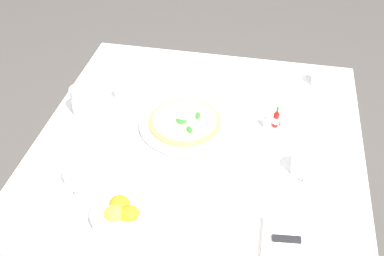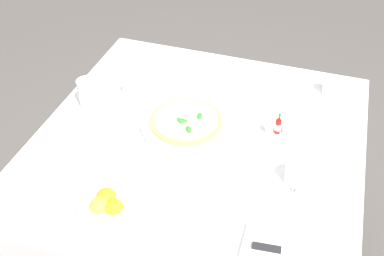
% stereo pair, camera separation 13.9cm
% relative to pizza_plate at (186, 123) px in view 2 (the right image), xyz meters
% --- Properties ---
extents(dining_table, '(1.08, 1.08, 0.74)m').
position_rel_pizza_plate_xyz_m(dining_table, '(0.06, -0.05, -0.15)').
color(dining_table, white).
rests_on(dining_table, ground_plane).
extents(pizza_plate, '(0.32, 0.32, 0.02)m').
position_rel_pizza_plate_xyz_m(pizza_plate, '(0.00, 0.00, 0.00)').
color(pizza_plate, white).
rests_on(pizza_plate, dining_table).
extents(pizza, '(0.25, 0.25, 0.02)m').
position_rel_pizza_plate_xyz_m(pizza, '(0.00, -0.00, 0.01)').
color(pizza, tan).
rests_on(pizza, pizza_plate).
extents(coffee_cup_back_corner, '(0.13, 0.13, 0.06)m').
position_rel_pizza_plate_xyz_m(coffee_cup_back_corner, '(-0.26, -0.33, 0.02)').
color(coffee_cup_back_corner, white).
rests_on(coffee_cup_back_corner, dining_table).
extents(coffee_cup_far_left, '(0.13, 0.13, 0.06)m').
position_rel_pizza_plate_xyz_m(coffee_cup_far_left, '(0.40, -0.15, 0.02)').
color(coffee_cup_far_left, white).
rests_on(coffee_cup_far_left, dining_table).
extents(coffee_cup_center_back, '(0.13, 0.13, 0.06)m').
position_rel_pizza_plate_xyz_m(coffee_cup_center_back, '(0.47, 0.34, 0.02)').
color(coffee_cup_center_back, white).
rests_on(coffee_cup_center_back, dining_table).
extents(water_glass_near_right, '(0.07, 0.07, 0.11)m').
position_rel_pizza_plate_xyz_m(water_glass_near_right, '(-0.37, -0.00, 0.04)').
color(water_glass_near_right, white).
rests_on(water_glass_near_right, dining_table).
extents(napkin_folded, '(0.22, 0.13, 0.02)m').
position_rel_pizza_plate_xyz_m(napkin_folded, '(0.41, -0.42, -0.00)').
color(napkin_folded, white).
rests_on(napkin_folded, dining_table).
extents(dinner_knife, '(0.20, 0.04, 0.01)m').
position_rel_pizza_plate_xyz_m(dinner_knife, '(0.41, -0.42, 0.01)').
color(dinner_knife, silver).
rests_on(dinner_knife, napkin_folded).
extents(citrus_bowl, '(0.15, 0.15, 0.07)m').
position_rel_pizza_plate_xyz_m(citrus_bowl, '(-0.09, -0.43, 0.02)').
color(citrus_bowl, white).
rests_on(citrus_bowl, dining_table).
extents(hot_sauce_bottle, '(0.02, 0.02, 0.08)m').
position_rel_pizza_plate_xyz_m(hot_sauce_bottle, '(0.31, 0.06, 0.02)').
color(hot_sauce_bottle, '#B7140F').
rests_on(hot_sauce_bottle, dining_table).
extents(salt_shaker, '(0.03, 0.03, 0.06)m').
position_rel_pizza_plate_xyz_m(salt_shaker, '(0.34, 0.07, 0.01)').
color(salt_shaker, white).
rests_on(salt_shaker, dining_table).
extents(pepper_shaker, '(0.03, 0.03, 0.06)m').
position_rel_pizza_plate_xyz_m(pepper_shaker, '(0.28, 0.05, 0.01)').
color(pepper_shaker, white).
rests_on(pepper_shaker, dining_table).
extents(menu_card, '(0.02, 0.09, 0.06)m').
position_rel_pizza_plate_xyz_m(menu_card, '(-0.28, 0.15, 0.02)').
color(menu_card, white).
rests_on(menu_card, dining_table).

